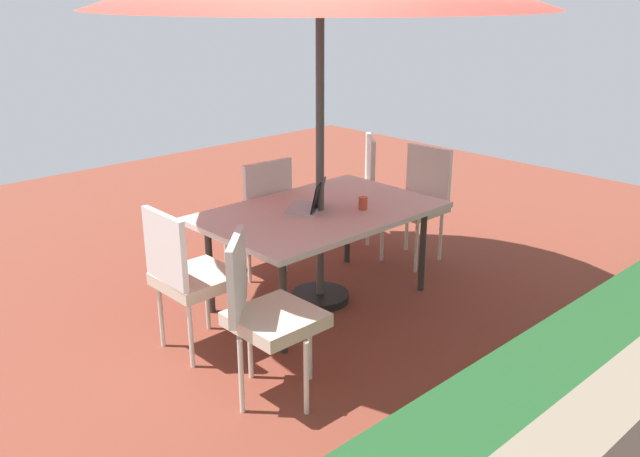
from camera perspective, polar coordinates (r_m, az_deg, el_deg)
ground_plane at (r=5.21m, az=-0.00°, el=-6.15°), size 10.00×10.00×0.02m
dining_table at (r=4.95m, az=-0.00°, el=1.04°), size 1.72×1.11×0.73m
chair_east at (r=4.37m, az=-11.04°, el=-3.66°), size 0.46×0.46×0.98m
chair_northeast at (r=3.83m, az=-4.69°, el=-6.78°), size 0.59×0.59×0.98m
chair_south at (r=5.53m, az=-5.20°, el=1.60°), size 0.47×0.48×0.98m
chair_southwest at (r=6.30m, az=2.86°, el=3.88°), size 0.59×0.58×0.98m
chair_west at (r=5.86m, az=8.20°, el=2.51°), size 0.47×0.46×0.98m
laptop at (r=4.92m, az=-0.94°, el=2.10°), size 0.40×0.38×0.21m
cup at (r=4.94m, az=3.64°, el=2.13°), size 0.06×0.06×0.09m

